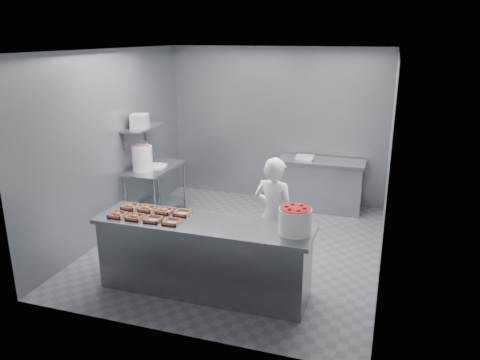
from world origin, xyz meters
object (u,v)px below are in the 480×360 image
strawberry_tub (295,220)px  appliance (140,121)px  tray_0 (117,214)px  tray_6 (164,211)px  tray_7 (182,213)px  tray_1 (135,217)px  tray_2 (153,219)px  worker (274,216)px  prep_table (156,185)px  tray_3 (172,222)px  tray_5 (147,208)px  back_counter (320,185)px  service_counter (204,257)px  tray_4 (130,206)px  glaze_bucket (142,158)px

strawberry_tub → appliance: size_ratio=1.23×
tray_0 → tray_6: same height
tray_7 → tray_1: bearing=-148.8°
tray_2 → worker: worker is taller
tray_6 → strawberry_tub: size_ratio=0.52×
tray_1 → strawberry_tub: strawberry_tub is taller
prep_table → tray_3: (1.32, -2.10, 0.33)m
tray_5 → worker: 1.60m
back_counter → tray_2: 3.73m
prep_table → appliance: size_ratio=4.10×
tray_2 → service_counter: bearing=14.4°
tray_5 → tray_7: 0.48m
tray_6 → appliance: (-1.25, 1.69, 0.75)m
tray_4 → appliance: appliance is taller
tray_0 → tray_7: bearing=22.0°
tray_4 → tray_5: (0.24, 0.00, 0.00)m
service_counter → prep_table: bearing=130.2°
tray_2 → appliance: size_ratio=0.64×
tray_0 → glaze_bucket: 1.99m
service_counter → back_counter: (0.90, 3.25, -0.00)m
tray_4 → appliance: (-0.77, 1.69, 0.75)m
prep_table → glaze_bucket: (-0.09, -0.24, 0.52)m
service_counter → appliance: appliance is taller
prep_table → tray_7: size_ratio=6.40×
back_counter → tray_6: bearing=-115.4°
tray_0 → tray_7: tray_0 is taller
prep_table → tray_0: bearing=-74.1°
tray_0 → worker: worker is taller
strawberry_tub → tray_5: bearing=176.0°
tray_6 → tray_2: bearing=-89.4°
tray_6 → worker: size_ratio=0.12×
tray_0 → tray_7: size_ratio=1.00×
tray_5 → glaze_bucket: bearing=120.6°
tray_1 → tray_2: size_ratio=1.00×
prep_table → tray_0: tray_0 is taller
tray_1 → tray_0: bearing=180.0°
tray_1 → tray_7: 0.56m
prep_table → worker: size_ratio=0.77×
back_counter → worker: 2.53m
tray_5 → strawberry_tub: (1.89, -0.13, 0.14)m
tray_3 → tray_5: (-0.48, 0.29, 0.00)m
strawberry_tub → tray_4: bearing=176.5°
tray_7 → strawberry_tub: 1.42m
tray_1 → tray_7: tray_1 is taller
worker → tray_3: bearing=56.6°
tray_2 → tray_7: 0.38m
prep_table → strawberry_tub: 3.38m
tray_3 → tray_1: bearing=-180.0°
glaze_bucket → appliance: (-0.08, 0.13, 0.56)m
tray_0 → worker: (1.72, 0.89, -0.15)m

